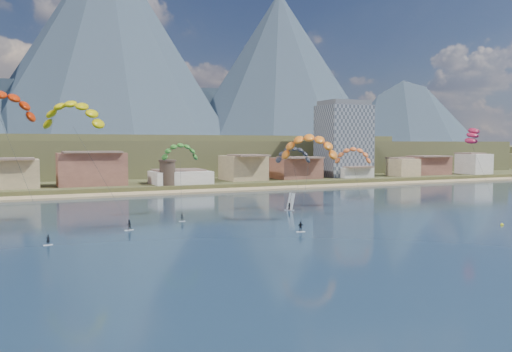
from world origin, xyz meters
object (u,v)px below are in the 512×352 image
(apartment_tower, at_px, (344,139))
(watchtower, at_px, (167,172))
(kitesurfer_yellow, at_px, (73,111))
(buoy, at_px, (502,225))
(kitesurfer_orange, at_px, (309,143))
(kitesurfer_red, at_px, (0,102))
(windsurfer, at_px, (290,205))
(kitesurfer_green, at_px, (180,150))

(apartment_tower, distance_m, watchtower, 82.02)
(kitesurfer_yellow, distance_m, buoy, 88.49)
(kitesurfer_orange, distance_m, buoy, 41.15)
(kitesurfer_yellow, bearing_deg, kitesurfer_orange, -22.38)
(watchtower, xyz_separation_m, kitesurfer_red, (-47.77, -73.75, 16.60))
(apartment_tower, bearing_deg, kitesurfer_red, -145.52)
(kitesurfer_orange, xyz_separation_m, buoy, (31.21, -21.46, -16.06))
(apartment_tower, height_order, buoy, apartment_tower)
(kitesurfer_red, height_order, windsurfer, kitesurfer_red)
(watchtower, distance_m, windsurfer, 62.57)
(kitesurfer_orange, relative_size, windsurfer, 5.13)
(windsurfer, height_order, buoy, windsurfer)
(kitesurfer_red, height_order, kitesurfer_yellow, kitesurfer_yellow)
(kitesurfer_orange, height_order, buoy, kitesurfer_orange)
(kitesurfer_green, bearing_deg, kitesurfer_yellow, 179.50)
(kitesurfer_green, bearing_deg, apartment_tower, 38.05)
(kitesurfer_red, height_order, buoy, kitesurfer_red)
(apartment_tower, distance_m, kitesurfer_yellow, 135.96)
(kitesurfer_yellow, distance_m, kitesurfer_orange, 48.60)
(apartment_tower, bearing_deg, kitesurfer_green, -141.95)
(windsurfer, bearing_deg, watchtower, 102.70)
(kitesurfer_yellow, bearing_deg, watchtower, 59.09)
(kitesurfer_yellow, relative_size, kitesurfer_green, 1.61)
(kitesurfer_red, bearing_deg, kitesurfer_orange, -3.00)
(watchtower, bearing_deg, buoy, -67.45)
(watchtower, relative_size, kitesurfer_green, 0.49)
(watchtower, bearing_deg, windsurfer, -77.30)
(kitesurfer_yellow, height_order, kitesurfer_green, kitesurfer_yellow)
(watchtower, height_order, kitesurfer_yellow, kitesurfer_yellow)
(watchtower, relative_size, buoy, 13.79)
(buoy, bearing_deg, apartment_tower, 70.73)
(apartment_tower, xyz_separation_m, kitesurfer_green, (-92.76, -72.61, -3.11))
(kitesurfer_green, bearing_deg, windsurfer, -4.81)
(kitesurfer_yellow, bearing_deg, kitesurfer_green, -0.50)
(watchtower, bearing_deg, kitesurfer_yellow, -120.91)
(apartment_tower, distance_m, kitesurfer_orange, 114.89)
(watchtower, distance_m, kitesurfer_green, 60.56)
(apartment_tower, distance_m, windsurfer, 101.32)
(kitesurfer_green, bearing_deg, watchtower, 77.72)
(apartment_tower, xyz_separation_m, kitesurfer_red, (-127.77, -87.75, 5.15))
(kitesurfer_green, xyz_separation_m, windsurfer, (26.47, -2.23, -13.38))
(windsurfer, bearing_deg, kitesurfer_orange, -104.61)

